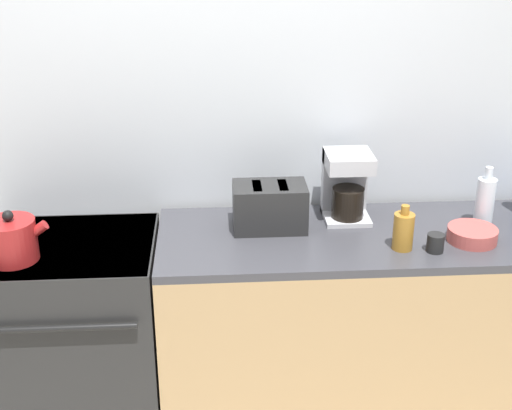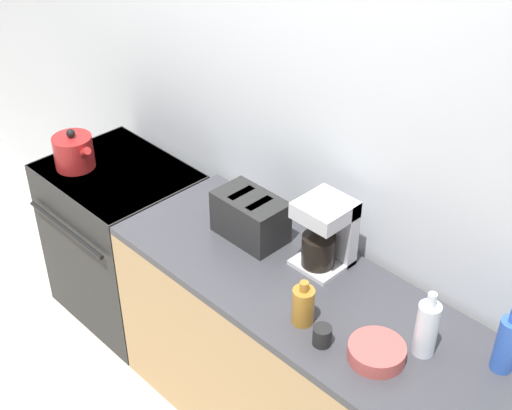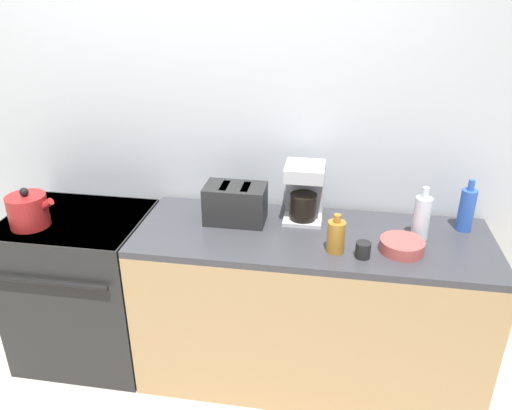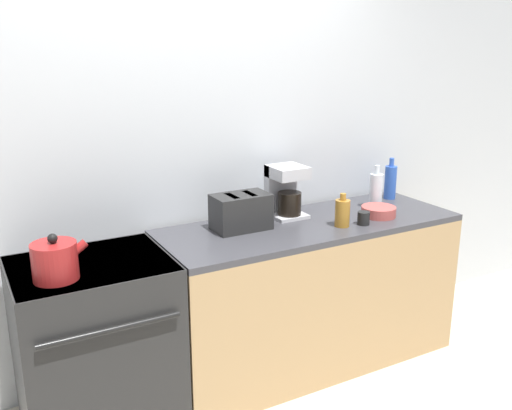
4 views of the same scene
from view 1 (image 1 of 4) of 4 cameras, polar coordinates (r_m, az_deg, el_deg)
The scene contains 10 objects.
wall_back at distance 3.24m, azimuth -3.30°, elevation 6.69°, with size 8.00×0.05×2.60m.
stove at distance 3.29m, azimuth -14.30°, elevation -9.92°, with size 0.75×0.64×0.90m.
counter_block at distance 3.32m, azimuth 8.37°, elevation -9.27°, with size 1.80×0.65×0.90m.
kettle at distance 2.98m, azimuth -18.94°, elevation -2.66°, with size 0.25×0.20×0.21m.
toaster at distance 3.08m, azimuth 1.11°, elevation -0.13°, with size 0.32×0.19×0.20m.
coffee_maker at distance 3.19m, azimuth 7.27°, elevation 1.70°, with size 0.20×0.21×0.31m.
bottle_amber at distance 2.97m, azimuth 11.71°, elevation -2.03°, with size 0.09×0.09×0.19m.
bottle_clear at distance 3.25m, azimuth 17.85°, elevation 0.26°, with size 0.08×0.08×0.28m.
cup_black at distance 2.99m, azimuth 14.16°, elevation -2.96°, with size 0.07×0.07×0.08m.
bowl at distance 3.13m, azimuth 16.91°, elevation -2.28°, with size 0.21×0.21×0.06m.
Camera 1 is at (-0.02, -2.40, 2.23)m, focal length 50.00 mm.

